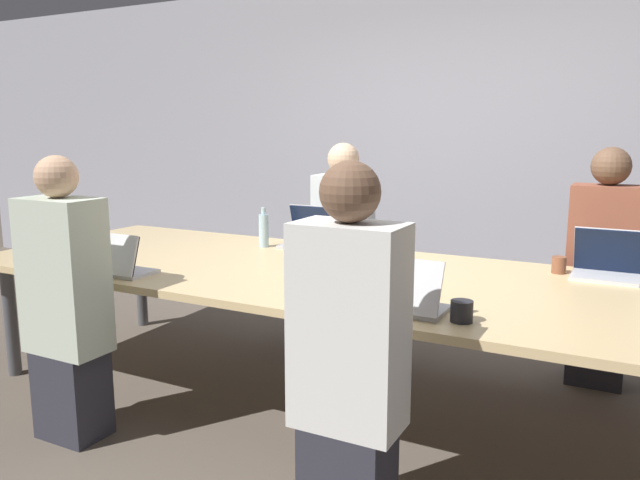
# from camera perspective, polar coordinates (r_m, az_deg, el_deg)

# --- Properties ---
(ground_plane) EXTENTS (24.00, 24.00, 0.00)m
(ground_plane) POSITION_cam_1_polar(r_m,az_deg,el_deg) (3.63, 2.64, -14.86)
(ground_plane) COLOR brown
(curtain_wall) EXTENTS (12.00, 0.06, 2.80)m
(curtain_wall) POSITION_cam_1_polar(r_m,az_deg,el_deg) (5.38, 12.88, 8.49)
(curtain_wall) COLOR #9999A3
(curtain_wall) RESTS_ON ground_plane
(conference_table) EXTENTS (4.49, 1.50, 0.76)m
(conference_table) POSITION_cam_1_polar(r_m,az_deg,el_deg) (3.39, 2.74, -3.83)
(conference_table) COLOR #D6B77F
(conference_table) RESTS_ON ground_plane
(laptop_far_midleft) EXTENTS (0.34, 0.27, 0.27)m
(laptop_far_midleft) POSITION_cam_1_polar(r_m,az_deg,el_deg) (4.13, -0.78, 0.45)
(laptop_far_midleft) COLOR #B7B7BC
(laptop_far_midleft) RESTS_ON conference_table
(person_far_midleft) EXTENTS (0.40, 0.24, 1.44)m
(person_far_midleft) POSITION_cam_1_polar(r_m,az_deg,el_deg) (4.50, 2.10, -0.51)
(person_far_midleft) COLOR #2D2D38
(person_far_midleft) RESTS_ON ground_plane
(cup_far_midleft) EXTENTS (0.09, 0.09, 0.09)m
(cup_far_midleft) POSITION_cam_1_polar(r_m,az_deg,el_deg) (3.97, 2.58, -0.40)
(cup_far_midleft) COLOR #232328
(cup_far_midleft) RESTS_ON conference_table
(bottle_far_midleft) EXTENTS (0.06, 0.06, 0.26)m
(bottle_far_midleft) POSITION_cam_1_polar(r_m,az_deg,el_deg) (4.13, -5.17, 0.93)
(bottle_far_midleft) COLOR #ADD1E0
(bottle_far_midleft) RESTS_ON conference_table
(laptop_near_left) EXTENTS (0.35, 0.23, 0.23)m
(laptop_near_left) POSITION_cam_1_polar(r_m,az_deg,el_deg) (3.51, -18.07, -1.99)
(laptop_near_left) COLOR silver
(laptop_near_left) RESTS_ON conference_table
(person_near_left) EXTENTS (0.40, 0.24, 1.41)m
(person_near_left) POSITION_cam_1_polar(r_m,az_deg,el_deg) (3.31, -22.20, -5.51)
(person_near_left) COLOR #2D2D38
(person_near_left) RESTS_ON ground_plane
(laptop_near_midright) EXTENTS (0.32, 0.25, 0.24)m
(laptop_near_midright) POSITION_cam_1_polar(r_m,az_deg,el_deg) (2.68, 7.99, -5.22)
(laptop_near_midright) COLOR #B7B7BC
(laptop_near_midright) RESTS_ON conference_table
(person_near_midright) EXTENTS (0.40, 0.24, 1.43)m
(person_near_midright) POSITION_cam_1_polar(r_m,az_deg,el_deg) (2.32, 2.64, -11.08)
(person_near_midright) COLOR #2D2D38
(person_near_midright) RESTS_ON ground_plane
(cup_near_midright) EXTENTS (0.09, 0.09, 0.09)m
(cup_near_midright) POSITION_cam_1_polar(r_m,az_deg,el_deg) (2.61, 12.82, -6.37)
(cup_near_midright) COLOR #232328
(cup_near_midright) RESTS_ON conference_table
(laptop_far_right) EXTENTS (0.33, 0.26, 0.26)m
(laptop_far_right) POSITION_cam_1_polar(r_m,az_deg,el_deg) (3.61, 24.71, -1.98)
(laptop_far_right) COLOR silver
(laptop_far_right) RESTS_ON conference_table
(person_far_right) EXTENTS (0.40, 0.24, 1.43)m
(person_far_right) POSITION_cam_1_polar(r_m,az_deg,el_deg) (4.07, 24.41, -2.63)
(person_far_right) COLOR #2D2D38
(person_far_right) RESTS_ON ground_plane
(cup_far_right) EXTENTS (0.08, 0.08, 0.09)m
(cup_far_right) POSITION_cam_1_polar(r_m,az_deg,el_deg) (3.62, 21.01, -2.14)
(cup_far_right) COLOR brown
(cup_far_right) RESTS_ON conference_table
(stapler) EXTENTS (0.09, 0.16, 0.05)m
(stapler) POSITION_cam_1_polar(r_m,az_deg,el_deg) (3.39, 0.66, -2.63)
(stapler) COLOR black
(stapler) RESTS_ON conference_table
(notebook) EXTENTS (0.23, 0.21, 0.02)m
(notebook) POSITION_cam_1_polar(r_m,az_deg,el_deg) (3.31, 5.25, -3.23)
(notebook) COLOR maroon
(notebook) RESTS_ON conference_table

